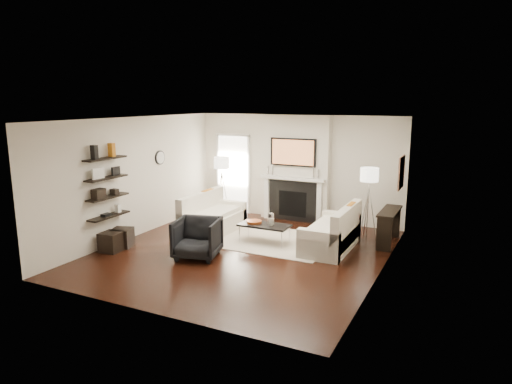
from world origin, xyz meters
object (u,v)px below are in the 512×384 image
at_px(coffee_table, 264,225).
at_px(armchair, 197,236).
at_px(lamp_left_shade, 222,163).
at_px(ottoman_near, 122,238).
at_px(loveseat_right_base, 330,239).
at_px(lamp_right_shade, 369,175).
at_px(loveseat_left_base, 214,224).

relative_size(coffee_table, armchair, 1.28).
distance_m(lamp_left_shade, ottoman_near, 3.45).
xyz_separation_m(loveseat_right_base, lamp_left_shade, (-3.38, 1.32, 1.24)).
xyz_separation_m(loveseat_right_base, ottoman_near, (-4.00, -1.83, -0.01)).
distance_m(armchair, lamp_left_shade, 3.38).
relative_size(armchair, lamp_right_shade, 2.15).
height_order(armchair, lamp_left_shade, lamp_left_shade).
bearing_deg(loveseat_left_base, loveseat_right_base, 1.17).
xyz_separation_m(loveseat_left_base, lamp_left_shade, (-0.56, 1.38, 1.24)).
bearing_deg(loveseat_left_base, lamp_right_shade, 19.04).
distance_m(loveseat_left_base, coffee_table, 1.45).
bearing_deg(armchair, coffee_table, 45.77).
bearing_deg(armchair, loveseat_left_base, 96.17).
bearing_deg(lamp_left_shade, loveseat_right_base, -21.37).
height_order(coffee_table, ottoman_near, coffee_table).
height_order(armchair, ottoman_near, armchair).
bearing_deg(lamp_left_shade, armchair, -68.60).
xyz_separation_m(loveseat_left_base, coffee_table, (1.42, -0.21, 0.19)).
distance_m(lamp_right_shade, ottoman_near, 5.53).
xyz_separation_m(armchair, lamp_left_shade, (-1.18, 3.00, 1.02)).
distance_m(loveseat_left_base, lamp_left_shade, 1.94).
xyz_separation_m(lamp_left_shade, ottoman_near, (-0.62, -3.15, -1.25)).
xyz_separation_m(coffee_table, ottoman_near, (-2.60, -1.56, -0.20)).
relative_size(lamp_right_shade, ottoman_near, 1.00).
bearing_deg(coffee_table, armchair, -119.71).
relative_size(loveseat_right_base, coffee_table, 1.64).
distance_m(loveseat_right_base, lamp_left_shade, 3.84).
distance_m(armchair, lamp_right_shade, 4.02).
bearing_deg(coffee_table, loveseat_right_base, 10.70).
height_order(loveseat_left_base, ottoman_near, loveseat_left_base).
height_order(loveseat_right_base, lamp_left_shade, lamp_left_shade).
xyz_separation_m(loveseat_left_base, armchair, (0.61, -1.62, 0.22)).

